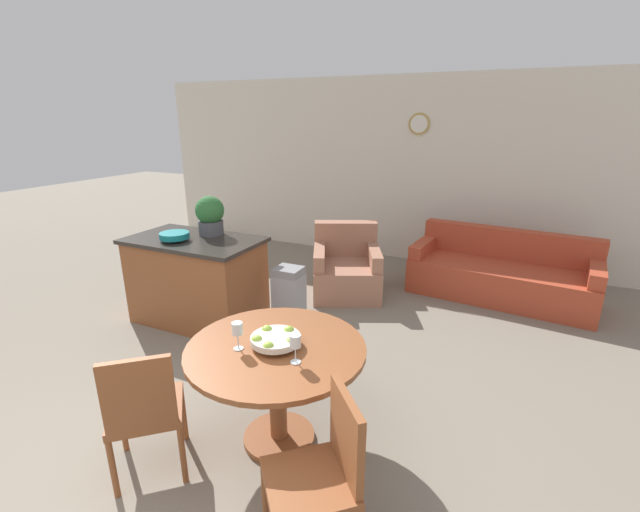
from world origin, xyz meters
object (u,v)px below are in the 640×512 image
(teal_bowl, at_px, (174,236))
(potted_plant, at_px, (210,215))
(dining_chair_near_left, at_px, (144,408))
(fruit_bowl, at_px, (275,339))
(wine_glass_right, at_px, (295,342))
(trash_bin, at_px, (289,299))
(dining_table, at_px, (277,368))
(kitchen_island, at_px, (197,280))
(couch, at_px, (501,275))
(armchair, at_px, (346,270))
(dining_chair_near_right, at_px, (323,469))
(wine_glass_left, at_px, (237,330))

(teal_bowl, relative_size, potted_plant, 0.71)
(dining_chair_near_left, bearing_deg, potted_plant, 76.70)
(fruit_bowl, xyz_separation_m, wine_glass_right, (0.21, -0.11, 0.08))
(dining_chair_near_left, xyz_separation_m, teal_bowl, (-1.26, 1.68, 0.49))
(teal_bowl, height_order, trash_bin, teal_bowl)
(dining_table, bearing_deg, kitchen_island, 144.23)
(wine_glass_right, bearing_deg, teal_bowl, 149.21)
(potted_plant, relative_size, couch, 0.19)
(potted_plant, relative_size, armchair, 0.35)
(dining_chair_near_left, bearing_deg, armchair, 48.76)
(fruit_bowl, bearing_deg, dining_chair_near_right, -43.57)
(dining_table, height_order, potted_plant, potted_plant)
(fruit_bowl, bearing_deg, trash_bin, 116.16)
(potted_plant, height_order, trash_bin, potted_plant)
(trash_bin, xyz_separation_m, armchair, (0.16, 1.19, -0.05))
(wine_glass_left, distance_m, couch, 3.77)
(dining_chair_near_left, height_order, trash_bin, dining_chair_near_left)
(trash_bin, distance_m, armchair, 1.20)
(dining_chair_near_right, xyz_separation_m, fruit_bowl, (-0.59, 0.56, 0.29))
(dining_table, distance_m, armchair, 2.73)
(dining_chair_near_left, bearing_deg, wine_glass_left, 10.19)
(fruit_bowl, xyz_separation_m, armchair, (-0.56, 2.66, -0.49))
(wine_glass_left, distance_m, wine_glass_right, 0.40)
(trash_bin, bearing_deg, wine_glass_left, -71.74)
(dining_table, xyz_separation_m, kitchen_island, (-1.70, 1.23, -0.10))
(fruit_bowl, xyz_separation_m, trash_bin, (-0.72, 1.47, -0.44))
(wine_glass_right, distance_m, armchair, 2.93)
(teal_bowl, height_order, armchair, teal_bowl)
(dining_chair_near_right, relative_size, wine_glass_right, 4.79)
(fruit_bowl, relative_size, potted_plant, 0.78)
(wine_glass_left, distance_m, kitchen_island, 2.07)
(potted_plant, bearing_deg, trash_bin, 1.84)
(teal_bowl, xyz_separation_m, trash_bin, (1.10, 0.38, -0.64))
(dining_chair_near_right, relative_size, armchair, 0.75)
(fruit_bowl, relative_size, couch, 0.15)
(wine_glass_right, bearing_deg, potted_plant, 139.77)
(dining_table, xyz_separation_m, potted_plant, (-1.64, 1.44, 0.57))
(kitchen_island, bearing_deg, dining_chair_near_right, -37.98)
(dining_chair_near_left, distance_m, trash_bin, 2.07)
(kitchen_island, distance_m, trash_bin, 1.02)
(kitchen_island, height_order, potted_plant, potted_plant)
(couch, bearing_deg, wine_glass_right, -100.24)
(kitchen_island, relative_size, potted_plant, 3.37)
(dining_chair_near_left, bearing_deg, fruit_bowl, 5.11)
(trash_bin, bearing_deg, teal_bowl, -160.93)
(dining_chair_near_right, height_order, kitchen_island, kitchen_island)
(dining_table, bearing_deg, wine_glass_right, -29.59)
(dining_table, distance_m, couch, 3.55)
(wine_glass_left, height_order, teal_bowl, teal_bowl)
(teal_bowl, xyz_separation_m, couch, (3.04, 2.23, -0.70))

